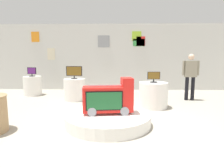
{
  "coord_description": "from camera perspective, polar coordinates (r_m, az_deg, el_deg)",
  "views": [
    {
      "loc": [
        0.16,
        -3.74,
        1.46
      ],
      "look_at": [
        0.04,
        0.84,
        0.83
      ],
      "focal_mm": 30.48,
      "sensor_mm": 36.0,
      "label": 1
    }
  ],
  "objects": [
    {
      "name": "ground_plane",
      "position": [
        4.02,
        -0.88,
        -13.47
      ],
      "size": [
        30.0,
        30.0,
        0.0
      ],
      "primitive_type": "plane",
      "color": "#A8A091"
    },
    {
      "name": "back_wall_display",
      "position": [
        8.75,
        0.49,
        8.03
      ],
      "size": [
        11.44,
        0.13,
        2.97
      ],
      "color": "silver",
      "rests_on": "ground"
    },
    {
      "name": "main_display_pedestal",
      "position": [
        4.28,
        -1.25,
        -10.38
      ],
      "size": [
        1.88,
        1.88,
        0.25
      ],
      "primitive_type": "cylinder",
      "color": "white",
      "rests_on": "ground"
    },
    {
      "name": "novelty_firetruck_tv",
      "position": [
        4.16,
        -0.95,
        -4.53
      ],
      "size": [
        1.11,
        0.53,
        0.79
      ],
      "color": "gray",
      "rests_on": "main_display_pedestal"
    },
    {
      "name": "display_pedestal_left_rear",
      "position": [
        8.11,
        -22.72,
        -0.48
      ],
      "size": [
        0.68,
        0.68,
        0.75
      ],
      "primitive_type": "cylinder",
      "color": "white",
      "rests_on": "ground"
    },
    {
      "name": "tv_on_left_rear",
      "position": [
        8.05,
        -22.93,
        3.39
      ],
      "size": [
        0.37,
        0.23,
        0.35
      ],
      "color": "black",
      "rests_on": "display_pedestal_left_rear"
    },
    {
      "name": "display_pedestal_center_rear",
      "position": [
        5.77,
        12.25,
        -3.21
      ],
      "size": [
        0.84,
        0.84,
        0.75
      ],
      "primitive_type": "cylinder",
      "color": "white",
      "rests_on": "ground"
    },
    {
      "name": "tv_on_center_rear",
      "position": [
        5.69,
        12.41,
        2.09
      ],
      "size": [
        0.37,
        0.22,
        0.31
      ],
      "color": "black",
      "rests_on": "display_pedestal_center_rear"
    },
    {
      "name": "display_pedestal_right_rear",
      "position": [
        6.73,
        -11.15,
        -1.61
      ],
      "size": [
        0.74,
        0.74,
        0.75
      ],
      "primitive_type": "cylinder",
      "color": "white",
      "rests_on": "ground"
    },
    {
      "name": "tv_on_right_rear",
      "position": [
        6.65,
        -11.3,
        3.61
      ],
      "size": [
        0.56,
        0.21,
        0.43
      ],
      "color": "black",
      "rests_on": "display_pedestal_right_rear"
    },
    {
      "name": "shopper_browsing_near_truck",
      "position": [
        7.05,
        22.49,
        2.94
      ],
      "size": [
        0.56,
        0.24,
        1.6
      ],
      "color": "black",
      "rests_on": "ground"
    }
  ]
}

